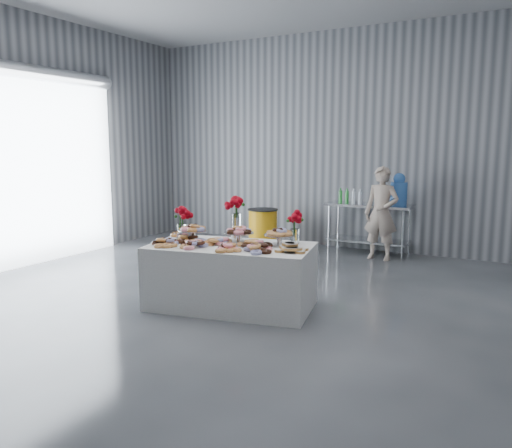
# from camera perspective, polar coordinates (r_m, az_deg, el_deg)

# --- Properties ---
(ground) EXTENTS (9.00, 9.00, 0.00)m
(ground) POSITION_cam_1_polar(r_m,az_deg,el_deg) (5.76, -5.48, -10.43)
(ground) COLOR #37393F
(ground) RESTS_ON ground
(room_walls) EXTENTS (8.04, 9.04, 4.02)m
(room_walls) POSITION_cam_1_polar(r_m,az_deg,el_deg) (5.70, -7.84, 16.23)
(room_walls) COLOR gray
(room_walls) RESTS_ON ground
(display_table) EXTENTS (2.06, 1.37, 0.75)m
(display_table) POSITION_cam_1_polar(r_m,az_deg,el_deg) (5.97, -2.86, -5.95)
(display_table) COLOR white
(display_table) RESTS_ON ground
(prep_table) EXTENTS (1.50, 0.60, 0.90)m
(prep_table) POSITION_cam_1_polar(r_m,az_deg,el_deg) (9.02, 12.77, 0.49)
(prep_table) COLOR silver
(prep_table) RESTS_ON ground
(donut_mounds) EXTENTS (1.93, 1.15, 0.09)m
(donut_mounds) POSITION_cam_1_polar(r_m,az_deg,el_deg) (5.83, -3.15, -2.07)
(donut_mounds) COLOR #DD8851
(donut_mounds) RESTS_ON display_table
(cake_stand_left) EXTENTS (0.36, 0.36, 0.17)m
(cake_stand_left) POSITION_cam_1_polar(r_m,az_deg,el_deg) (6.20, -7.21, -0.58)
(cake_stand_left) COLOR silver
(cake_stand_left) RESTS_ON display_table
(cake_stand_mid) EXTENTS (0.36, 0.36, 0.17)m
(cake_stand_mid) POSITION_cam_1_polar(r_m,az_deg,el_deg) (5.98, -1.96, -0.86)
(cake_stand_mid) COLOR silver
(cake_stand_mid) RESTS_ON display_table
(cake_stand_right) EXTENTS (0.36, 0.36, 0.17)m
(cake_stand_right) POSITION_cam_1_polar(r_m,az_deg,el_deg) (5.84, 2.69, -1.11)
(cake_stand_right) COLOR silver
(cake_stand_right) RESTS_ON display_table
(danish_pile) EXTENTS (0.48, 0.48, 0.11)m
(danish_pile) POSITION_cam_1_polar(r_m,az_deg,el_deg) (5.52, 3.92, -2.60)
(danish_pile) COLOR silver
(danish_pile) RESTS_ON display_table
(bouquet_left) EXTENTS (0.26, 0.26, 0.42)m
(bouquet_left) POSITION_cam_1_polar(r_m,az_deg,el_deg) (6.35, -8.52, 1.04)
(bouquet_left) COLOR white
(bouquet_left) RESTS_ON display_table
(bouquet_right) EXTENTS (0.26, 0.26, 0.42)m
(bouquet_right) POSITION_cam_1_polar(r_m,az_deg,el_deg) (5.93, 4.46, 0.55)
(bouquet_right) COLOR white
(bouquet_right) RESTS_ON display_table
(bouquet_center) EXTENTS (0.26, 0.26, 0.57)m
(bouquet_center) POSITION_cam_1_polar(r_m,az_deg,el_deg) (6.17, -2.25, 1.67)
(bouquet_center) COLOR silver
(bouquet_center) RESTS_ON display_table
(water_jug) EXTENTS (0.28, 0.28, 0.55)m
(water_jug) POSITION_cam_1_polar(r_m,az_deg,el_deg) (8.83, 16.01, 3.66)
(water_jug) COLOR #4489EA
(water_jug) RESTS_ON prep_table
(drink_bottles) EXTENTS (0.54, 0.08, 0.27)m
(drink_bottles) POSITION_cam_1_polar(r_m,az_deg,el_deg) (8.96, 10.72, 3.18)
(drink_bottles) COLOR #268C33
(drink_bottles) RESTS_ON prep_table
(person) EXTENTS (0.60, 0.41, 1.58)m
(person) POSITION_cam_1_polar(r_m,az_deg,el_deg) (8.63, 14.13, 1.20)
(person) COLOR #CC8C93
(person) RESTS_ON ground
(trash_barrel) EXTENTS (0.58, 0.58, 0.74)m
(trash_barrel) POSITION_cam_1_polar(r_m,az_deg,el_deg) (9.39, 0.79, -0.50)
(trash_barrel) COLOR #F0A514
(trash_barrel) RESTS_ON ground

